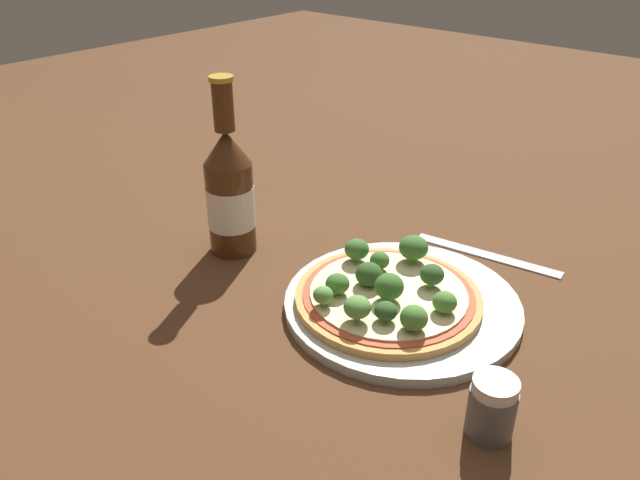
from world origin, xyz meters
The scene contains 18 objects.
ground_plane centered at (0.00, 0.00, 0.00)m, with size 3.00×3.00×0.00m, color #4C2D19.
plate centered at (-0.01, -0.03, 0.01)m, with size 0.27×0.27×0.01m.
pizza centered at (-0.02, -0.02, 0.02)m, with size 0.21×0.21×0.01m.
broccoli_floret_0 centered at (-0.02, -0.08, 0.04)m, with size 0.03×0.03×0.02m.
broccoli_floret_1 centered at (0.01, 0.05, 0.04)m, with size 0.03×0.03×0.03m.
broccoli_floret_2 centered at (0.01, 0.02, 0.04)m, with size 0.02×0.02×0.02m.
broccoli_floret_3 centered at (-0.03, 0.01, 0.04)m, with size 0.03×0.03×0.03m.
broccoli_floret_4 centered at (-0.07, -0.05, 0.04)m, with size 0.02×0.02×0.02m.
broccoli_floret_5 centered at (0.02, -0.05, 0.04)m, with size 0.03×0.03×0.03m.
broccoli_floret_6 centered at (-0.07, 0.02, 0.04)m, with size 0.03×0.03×0.02m.
broccoli_floret_7 centered at (0.05, 0.00, 0.04)m, with size 0.04×0.04×0.03m.
broccoli_floret_8 centered at (-0.04, -0.03, 0.04)m, with size 0.03×0.03×0.03m.
broccoli_floret_9 centered at (-0.07, -0.08, 0.04)m, with size 0.03×0.03×0.03m.
broccoli_floret_10 centered at (-0.09, 0.02, 0.04)m, with size 0.02×0.02×0.02m.
broccoli_floret_11 centered at (-0.09, -0.02, 0.04)m, with size 0.03×0.03×0.03m.
beer_bottle centered at (-0.04, 0.22, 0.08)m, with size 0.06×0.06×0.23m.
pepper_shaker centered at (-0.12, -0.19, 0.03)m, with size 0.04×0.04×0.06m.
fork centered at (0.16, -0.04, 0.00)m, with size 0.05×0.20×0.00m.
Camera 1 is at (-0.52, -0.34, 0.42)m, focal length 35.00 mm.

